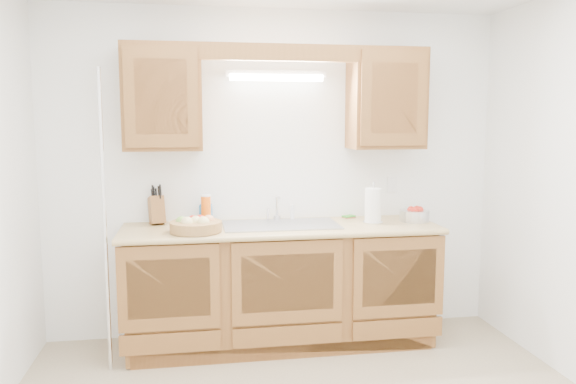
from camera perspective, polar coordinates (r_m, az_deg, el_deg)
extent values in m
cube|color=white|center=(4.36, -1.32, 1.83)|extent=(3.50, 0.02, 2.50)
cube|color=white|center=(1.49, 15.16, -9.14)|extent=(3.50, 0.02, 2.50)
cube|color=brown|center=(4.23, -0.71, -9.55)|extent=(2.20, 0.60, 0.86)
cube|color=tan|center=(4.11, -0.69, -3.73)|extent=(2.30, 0.63, 0.04)
cube|color=brown|center=(4.15, -12.60, 9.33)|extent=(0.55, 0.33, 0.75)
cube|color=brown|center=(4.38, 9.93, 9.28)|extent=(0.55, 0.33, 0.75)
cube|color=brown|center=(4.06, -0.73, 14.00)|extent=(2.20, 0.05, 0.12)
cylinder|color=white|center=(4.26, -1.16, 11.53)|extent=(0.70, 0.05, 0.05)
cube|color=white|center=(4.29, -1.22, 11.90)|extent=(0.76, 0.06, 0.05)
cube|color=#9E9EA3|center=(4.12, -0.73, -3.36)|extent=(0.84, 0.46, 0.01)
cube|color=#9E9EA3|center=(4.11, -3.63, -4.58)|extent=(0.39, 0.40, 0.16)
cube|color=#9E9EA3|center=(4.18, 2.13, -4.39)|extent=(0.39, 0.40, 0.16)
cylinder|color=silver|center=(4.32, -1.13, -2.65)|extent=(0.06, 0.06, 0.04)
cylinder|color=silver|center=(4.30, -1.13, -1.60)|extent=(0.02, 0.02, 0.16)
cylinder|color=silver|center=(4.24, -1.04, -0.51)|extent=(0.02, 0.12, 0.02)
cylinder|color=white|center=(4.33, 0.44, -2.09)|extent=(0.03, 0.03, 0.12)
cylinder|color=silver|center=(3.84, -18.11, -3.05)|extent=(0.03, 0.03, 2.00)
cube|color=white|center=(4.60, 10.51, 0.74)|extent=(0.08, 0.01, 0.12)
cylinder|color=olive|center=(3.92, -9.34, -3.47)|extent=(0.42, 0.42, 0.07)
sphere|color=#D8C67F|center=(3.88, -10.23, -3.13)|extent=(0.09, 0.09, 0.09)
sphere|color=#D8C67F|center=(3.87, -8.61, -3.13)|extent=(0.09, 0.09, 0.09)
sphere|color=tan|center=(3.95, -8.05, -2.90)|extent=(0.08, 0.08, 0.08)
sphere|color=red|center=(3.97, -9.63, -2.90)|extent=(0.08, 0.08, 0.08)
sphere|color=#72A53F|center=(3.95, -10.79, -3.00)|extent=(0.08, 0.08, 0.08)
sphere|color=#D8C67F|center=(3.90, -9.35, -3.04)|extent=(0.09, 0.09, 0.09)
sphere|color=red|center=(4.00, -8.92, -2.82)|extent=(0.08, 0.08, 0.08)
cube|color=brown|center=(4.27, -13.19, -1.82)|extent=(0.14, 0.19, 0.23)
cylinder|color=black|center=(4.24, -13.63, -0.25)|extent=(0.02, 0.04, 0.08)
cylinder|color=black|center=(4.24, -13.26, -0.19)|extent=(0.02, 0.04, 0.08)
cylinder|color=black|center=(4.24, -12.88, -0.13)|extent=(0.02, 0.04, 0.08)
cylinder|color=black|center=(4.28, -13.48, -0.03)|extent=(0.02, 0.04, 0.08)
cylinder|color=black|center=(4.27, -12.98, 0.04)|extent=(0.02, 0.04, 0.08)
cylinder|color=black|center=(4.30, -13.58, 0.12)|extent=(0.02, 0.04, 0.08)
cylinder|color=black|center=(4.30, -12.84, 0.19)|extent=(0.02, 0.04, 0.08)
cylinder|color=orange|center=(4.20, -8.33, -1.84)|extent=(0.10, 0.10, 0.21)
cylinder|color=white|center=(4.19, -8.36, -0.37)|extent=(0.07, 0.07, 0.01)
imported|color=blue|center=(4.27, -8.35, -1.74)|extent=(0.10, 0.10, 0.20)
cube|color=#CC333F|center=(4.47, 6.19, -2.58)|extent=(0.11, 0.09, 0.01)
cube|color=green|center=(4.47, 6.19, -2.47)|extent=(0.11, 0.09, 0.02)
cylinder|color=silver|center=(4.26, 8.61, -3.06)|extent=(0.15, 0.15, 0.01)
cylinder|color=silver|center=(4.24, 8.64, -1.13)|extent=(0.02, 0.02, 0.30)
cylinder|color=white|center=(4.24, 8.64, -1.32)|extent=(0.13, 0.13, 0.25)
sphere|color=silver|center=(4.22, 8.68, 0.88)|extent=(0.02, 0.02, 0.02)
cylinder|color=silver|center=(4.39, 12.71, -2.36)|extent=(0.29, 0.29, 0.09)
sphere|color=red|center=(4.37, 12.40, -1.80)|extent=(0.06, 0.06, 0.06)
sphere|color=red|center=(4.41, 12.95, -1.75)|extent=(0.06, 0.06, 0.06)
sphere|color=red|center=(4.36, 12.85, -1.85)|extent=(0.06, 0.06, 0.06)
sphere|color=red|center=(4.38, 13.23, -1.81)|extent=(0.06, 0.06, 0.06)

